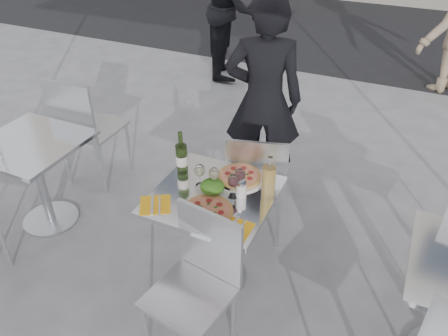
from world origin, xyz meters
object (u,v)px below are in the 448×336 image
at_px(wine_bottle, 182,157).
at_px(wineglass_white_a, 200,171).
at_px(pizza_near, 207,211).
at_px(wineglass_red_a, 233,182).
at_px(side_chair_lfar, 83,124).
at_px(wineglass_red_b, 240,175).
at_px(wineglass_white_b, 214,174).
at_px(napkin_left, 155,204).
at_px(pizza_far, 240,177).
at_px(chair_far, 257,179).
at_px(napkin_right, 234,229).
at_px(pedestrian_a, 232,7).
at_px(carafe, 269,182).
at_px(main_table, 214,220).
at_px(side_table_left, 36,166).
at_px(woman_diner, 263,101).
at_px(sugar_shaker, 241,189).
at_px(salad_plate, 212,188).
at_px(chair_near, 199,275).

relative_size(wine_bottle, wineglass_white_a, 1.87).
bearing_deg(pizza_near, wineglass_red_a, 69.89).
relative_size(side_chair_lfar, wineglass_red_b, 6.52).
relative_size(side_chair_lfar, wine_bottle, 3.48).
bearing_deg(wineglass_white_b, napkin_left, -130.60).
bearing_deg(pizza_far, chair_far, 87.76).
bearing_deg(napkin_right, pedestrian_a, 114.68).
bearing_deg(napkin_left, carafe, -0.04).
height_order(main_table, pizza_near, pizza_near).
height_order(chair_far, wine_bottle, wine_bottle).
bearing_deg(wineglass_white_b, pizza_near, -74.21).
bearing_deg(pedestrian_a, wineglass_white_b, -175.44).
height_order(chair_far, pedestrian_a, pedestrian_a).
bearing_deg(wineglass_white_a, napkin_right, -38.53).
xyz_separation_m(wineglass_white_b, wineglass_red_a, (0.14, -0.02, 0.00)).
bearing_deg(main_table, napkin_right, -44.79).
xyz_separation_m(pizza_near, wineglass_red_a, (0.07, 0.20, 0.10)).
bearing_deg(side_table_left, pizza_far, 7.75).
bearing_deg(pizza_near, napkin_right, -18.51).
relative_size(chair_far, pizza_near, 3.10).
xyz_separation_m(wineglass_white_a, wineglass_red_a, (0.23, -0.02, 0.00)).
xyz_separation_m(main_table, woman_diner, (-0.10, 1.14, 0.32)).
bearing_deg(wineglass_red_b, woman_diner, 102.63).
relative_size(sugar_shaker, wineglass_red_a, 0.68).
height_order(side_table_left, pizza_near, pizza_near).
height_order(pizza_far, wineglass_white_b, wineglass_white_b).
bearing_deg(pedestrian_a, wineglass_red_a, -173.67).
xyz_separation_m(wineglass_white_a, wineglass_white_b, (0.09, 0.01, 0.00)).
xyz_separation_m(salad_plate, napkin_right, (0.26, -0.25, -0.03)).
bearing_deg(wineglass_red_a, wineglass_white_b, 170.79).
xyz_separation_m(pedestrian_a, wineglass_white_b, (1.41, -3.49, -0.06)).
bearing_deg(chair_far, wine_bottle, 29.17).
bearing_deg(main_table, pizza_far, 69.52).
xyz_separation_m(chair_far, sugar_shaker, (0.07, -0.46, 0.25)).
bearing_deg(napkin_left, wineglass_red_b, 10.07).
height_order(chair_far, salad_plate, chair_far).
bearing_deg(pizza_near, side_table_left, 173.60).
relative_size(chair_far, wineglass_red_a, 5.91).
distance_m(side_table_left, wineglass_white_b, 1.51).
distance_m(main_table, wineglass_white_b, 0.32).
bearing_deg(sugar_shaker, woman_diner, 103.60).
distance_m(salad_plate, sugar_shaker, 0.18).
bearing_deg(chair_near, wine_bottle, 134.82).
xyz_separation_m(pedestrian_a, wineglass_white_a, (1.32, -3.49, -0.06)).
distance_m(salad_plate, wineglass_white_b, 0.08).
bearing_deg(salad_plate, woman_diner, 94.54).
distance_m(wineglass_white_a, wineglass_red_b, 0.25).
distance_m(main_table, salad_plate, 0.25).
bearing_deg(carafe, napkin_right, -101.16).
distance_m(pizza_near, napkin_right, 0.21).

